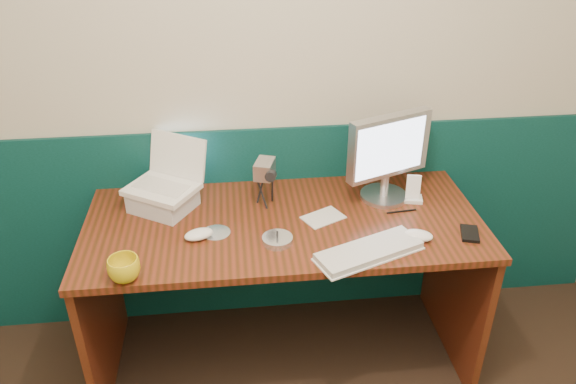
{
  "coord_description": "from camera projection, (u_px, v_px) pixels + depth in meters",
  "views": [
    {
      "loc": [
        -0.1,
        -0.51,
        1.98
      ],
      "look_at": [
        0.09,
        1.23,
        0.97
      ],
      "focal_mm": 35.0,
      "sensor_mm": 36.0,
      "label": 1
    }
  ],
  "objects": [
    {
      "name": "back_wall",
      "position": [
        252.0,
        73.0,
        2.32
      ],
      "size": [
        3.5,
        0.04,
        2.5
      ],
      "primitive_type": "cube",
      "color": "beige",
      "rests_on": "ground"
    },
    {
      "name": "wainscot",
      "position": [
        257.0,
        225.0,
        2.69
      ],
      "size": [
        3.48,
        0.02,
        1.0
      ],
      "primitive_type": "cube",
      "color": "#07312D",
      "rests_on": "ground"
    },
    {
      "name": "desk",
      "position": [
        284.0,
        293.0,
        2.45
      ],
      "size": [
        1.6,
        0.7,
        0.75
      ],
      "primitive_type": "cube",
      "color": "#3B1E0A",
      "rests_on": "ground"
    },
    {
      "name": "laptop_riser",
      "position": [
        163.0,
        200.0,
        2.33
      ],
      "size": [
        0.3,
        0.29,
        0.08
      ],
      "primitive_type": "cube",
      "rotation": [
        0.0,
        0.0,
        -0.56
      ],
      "color": "silver",
      "rests_on": "desk"
    },
    {
      "name": "laptop",
      "position": [
        159.0,
        167.0,
        2.25
      ],
      "size": [
        0.34,
        0.32,
        0.23
      ],
      "primitive_type": null,
      "rotation": [
        0.0,
        0.0,
        -0.56
      ],
      "color": "white",
      "rests_on": "laptop_riser"
    },
    {
      "name": "monitor",
      "position": [
        387.0,
        159.0,
        2.33
      ],
      "size": [
        0.39,
        0.24,
        0.37
      ],
      "primitive_type": null,
      "rotation": [
        0.0,
        0.0,
        0.38
      ],
      "color": "silver",
      "rests_on": "desk"
    },
    {
      "name": "keyboard",
      "position": [
        369.0,
        252.0,
        2.06
      ],
      "size": [
        0.42,
        0.27,
        0.02
      ],
      "primitive_type": "cube",
      "rotation": [
        0.0,
        0.0,
        0.38
      ],
      "color": "silver",
      "rests_on": "desk"
    },
    {
      "name": "mouse_right",
      "position": [
        418.0,
        235.0,
        2.14
      ],
      "size": [
        0.13,
        0.1,
        0.04
      ],
      "primitive_type": "ellipsoid",
      "rotation": [
        0.0,
        0.0,
        -0.33
      ],
      "color": "white",
      "rests_on": "desk"
    },
    {
      "name": "mouse_left",
      "position": [
        199.0,
        234.0,
        2.14
      ],
      "size": [
        0.13,
        0.1,
        0.04
      ],
      "primitive_type": "ellipsoid",
      "rotation": [
        0.0,
        0.0,
        0.35
      ],
      "color": "white",
      "rests_on": "desk"
    },
    {
      "name": "mug",
      "position": [
        124.0,
        269.0,
        1.92
      ],
      "size": [
        0.11,
        0.11,
        0.09
      ],
      "primitive_type": "imported",
      "rotation": [
        0.0,
        0.0,
        -0.0
      ],
      "color": "gold",
      "rests_on": "desk"
    },
    {
      "name": "camcorder",
      "position": [
        265.0,
        184.0,
        2.33
      ],
      "size": [
        0.12,
        0.15,
        0.19
      ],
      "primitive_type": null,
      "rotation": [
        0.0,
        0.0,
        -0.31
      ],
      "color": "#B7B7BC",
      "rests_on": "desk"
    },
    {
      "name": "cd_spindle",
      "position": [
        277.0,
        240.0,
        2.12
      ],
      "size": [
        0.12,
        0.12,
        0.02
      ],
      "primitive_type": "cylinder",
      "color": "silver",
      "rests_on": "desk"
    },
    {
      "name": "cd_loose_a",
      "position": [
        216.0,
        232.0,
        2.19
      ],
      "size": [
        0.11,
        0.11,
        0.0
      ],
      "primitive_type": "cylinder",
      "color": "silver",
      "rests_on": "desk"
    },
    {
      "name": "pen",
      "position": [
        401.0,
        211.0,
        2.32
      ],
      "size": [
        0.13,
        0.02,
        0.01
      ],
      "primitive_type": "cylinder",
      "rotation": [
        0.0,
        1.57,
        0.1
      ],
      "color": "black",
      "rests_on": "desk"
    },
    {
      "name": "papers",
      "position": [
        323.0,
        217.0,
        2.28
      ],
      "size": [
        0.19,
        0.17,
        0.0
      ],
      "primitive_type": "cube",
      "rotation": [
        0.0,
        0.0,
        0.48
      ],
      "color": "white",
      "rests_on": "desk"
    },
    {
      "name": "dock",
      "position": [
        412.0,
        199.0,
        2.4
      ],
      "size": [
        0.1,
        0.08,
        0.02
      ],
      "primitive_type": "cube",
      "rotation": [
        0.0,
        0.0,
        -0.22
      ],
      "color": "white",
      "rests_on": "desk"
    },
    {
      "name": "music_player",
      "position": [
        413.0,
        187.0,
        2.37
      ],
      "size": [
        0.06,
        0.04,
        0.1
      ],
      "primitive_type": "cube",
      "rotation": [
        -0.17,
        0.0,
        -0.22
      ],
      "color": "white",
      "rests_on": "dock"
    },
    {
      "name": "pda",
      "position": [
        470.0,
        234.0,
        2.17
      ],
      "size": [
        0.09,
        0.13,
        0.01
      ],
      "primitive_type": "cube",
      "rotation": [
        0.0,
        0.0,
        -0.3
      ],
      "color": "black",
      "rests_on": "desk"
    }
  ]
}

